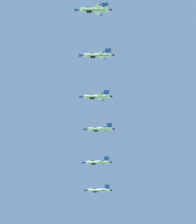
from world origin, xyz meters
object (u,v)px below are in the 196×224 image
fighter_jet_right_outer (97,162)px  fighter_jet_trail_slot (98,190)px  fighter_jet_left_outer (99,129)px  fighter_jet_lead (93,10)px  fighter_jet_right_wing (96,96)px  fighter_jet_left_wing (97,55)px

fighter_jet_right_outer → fighter_jet_trail_slot: (-8.41, 20.78, 3.13)m
fighter_jet_left_outer → fighter_jet_trail_slot: fighter_jet_trail_slot is taller
fighter_jet_lead → fighter_jet_right_wing: (-15.59, 38.00, -1.27)m
fighter_jet_lead → fighter_jet_left_outer: fighter_jet_left_outer is taller
fighter_jet_left_outer → fighter_jet_left_wing: bearing=179.3°
fighter_jet_left_outer → fighter_jet_right_outer: (-8.92, 17.22, -2.73)m
fighter_jet_right_outer → fighter_jet_trail_slot: fighter_jet_trail_slot is taller
fighter_jet_lead → fighter_jet_right_wing: bearing=-0.5°
fighter_jet_lead → fighter_jet_left_outer: size_ratio=1.00×
fighter_jet_right_wing → fighter_jet_trail_slot: bearing=-0.1°
fighter_jet_left_outer → fighter_jet_trail_slot: size_ratio=1.00×
fighter_jet_left_wing → fighter_jet_trail_slot: fighter_jet_trail_slot is taller
fighter_jet_right_wing → fighter_jet_left_outer: size_ratio=1.00×
fighter_jet_left_wing → fighter_jet_right_wing: (-9.08, 19.49, 1.35)m
fighter_jet_right_wing → fighter_jet_right_outer: bearing=0.3°
fighter_jet_left_outer → fighter_jet_lead: bearing=178.4°
fighter_jet_left_wing → fighter_jet_trail_slot: 83.27m
fighter_jet_right_outer → fighter_jet_right_wing: bearing=-179.7°
fighter_jet_left_outer → fighter_jet_right_wing: bearing=176.1°
fighter_jet_right_wing → fighter_jet_left_outer: 20.11m
fighter_jet_right_outer → fighter_jet_left_outer: bearing=-175.4°
fighter_jet_lead → fighter_jet_right_wing: fighter_jet_lead is taller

